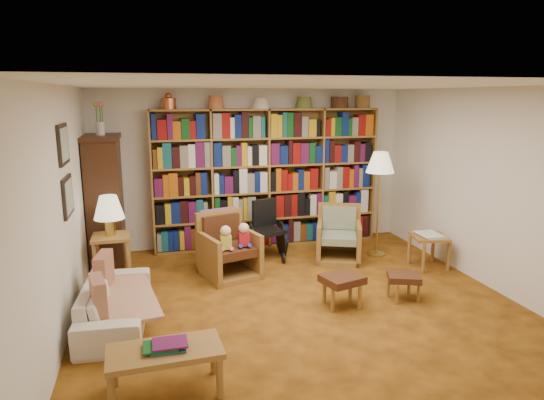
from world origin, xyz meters
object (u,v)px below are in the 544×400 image
object	(u,v)px
side_table_papers	(429,241)
sofa	(116,302)
armchair_sage	(337,239)
armchair_leather	(228,249)
side_table_lamp	(112,247)
coffee_table	(165,354)
footstool_a	(342,281)
wheelchair	(266,232)
footstool_b	(404,279)
floor_lamp	(380,167)

from	to	relation	value
side_table_papers	sofa	bearing A→B (deg)	-170.36
side_table_papers	armchair_sage	bearing A→B (deg)	148.02
armchair_leather	side_table_papers	bearing A→B (deg)	-8.98
armchair_sage	side_table_papers	xyz separation A→B (m)	(1.12, -0.70, 0.09)
side_table_lamp	coffee_table	world-z (taller)	side_table_lamp
side_table_papers	footstool_a	xyz separation A→B (m)	(-1.69, -0.92, -0.09)
side_table_papers	footstool_a	distance (m)	1.93
coffee_table	wheelchair	bearing A→B (deg)	62.79
armchair_leather	side_table_lamp	bearing A→B (deg)	178.02
armchair_sage	footstool_b	size ratio (longest dim) A/B	1.92
armchair_leather	floor_lamp	bearing A→B (deg)	5.99
armchair_sage	floor_lamp	xyz separation A→B (m)	(0.65, -0.01, 1.06)
floor_lamp	sofa	bearing A→B (deg)	-159.46
floor_lamp	side_table_papers	bearing A→B (deg)	-55.95
armchair_leather	coffee_table	world-z (taller)	armchair_leather
footstool_b	footstool_a	bearing A→B (deg)	179.68
side_table_lamp	floor_lamp	world-z (taller)	floor_lamp
footstool_b	floor_lamp	bearing A→B (deg)	74.54
armchair_sage	coffee_table	size ratio (longest dim) A/B	0.94
sofa	footstool_a	xyz separation A→B (m)	(2.51, -0.20, 0.07)
side_table_lamp	coffee_table	bearing A→B (deg)	-77.76
side_table_papers	coffee_table	distance (m)	4.29
floor_lamp	side_table_lamp	bearing A→B (deg)	-177.13
floor_lamp	coffee_table	size ratio (longest dim) A/B	1.68
side_table_lamp	footstool_a	xyz separation A→B (m)	(2.61, -1.41, -0.19)
armchair_sage	floor_lamp	bearing A→B (deg)	-0.99
side_table_papers	coffee_table	xyz separation A→B (m)	(-3.73, -2.12, -0.06)
footstool_b	coffee_table	size ratio (longest dim) A/B	0.49
side_table_lamp	sofa	bearing A→B (deg)	-85.26
wheelchair	coffee_table	size ratio (longest dim) A/B	0.92
floor_lamp	footstool_a	world-z (taller)	floor_lamp
footstool_a	footstool_b	size ratio (longest dim) A/B	1.14
sofa	armchair_leather	bearing A→B (deg)	-46.82
sofa	armchair_sage	xyz separation A→B (m)	(3.08, 1.41, 0.07)
armchair_sage	side_table_papers	bearing A→B (deg)	-31.98
side_table_lamp	armchair_sage	size ratio (longest dim) A/B	0.73
armchair_leather	side_table_papers	world-z (taller)	armchair_leather
armchair_sage	side_table_papers	distance (m)	1.32
side_table_lamp	side_table_papers	size ratio (longest dim) A/B	1.16
floor_lamp	footstool_b	bearing A→B (deg)	-105.46
footstool_a	footstool_b	world-z (taller)	footstool_a
footstool_a	side_table_papers	bearing A→B (deg)	28.42
footstool_a	footstool_b	xyz separation A→B (m)	(0.79, -0.00, -0.05)
sofa	armchair_leather	size ratio (longest dim) A/B	1.80
wheelchair	coffee_table	distance (m)	3.53
armchair_sage	floor_lamp	size ratio (longest dim) A/B	0.56
footstool_a	coffee_table	distance (m)	2.37
side_table_lamp	side_table_papers	bearing A→B (deg)	-6.55
side_table_papers	wheelchair	bearing A→B (deg)	154.28
armchair_sage	wheelchair	xyz separation A→B (m)	(-1.00, 0.32, 0.09)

